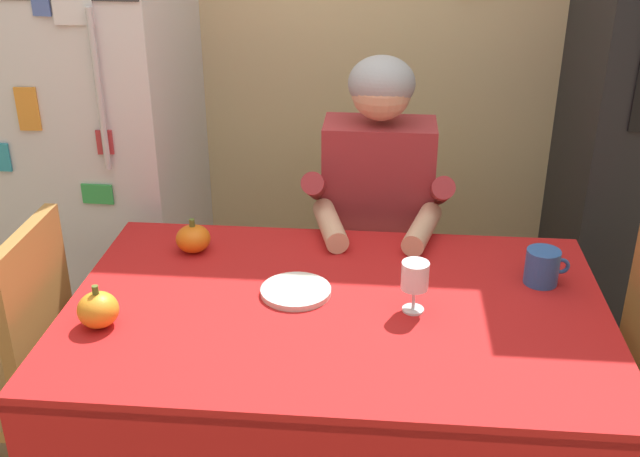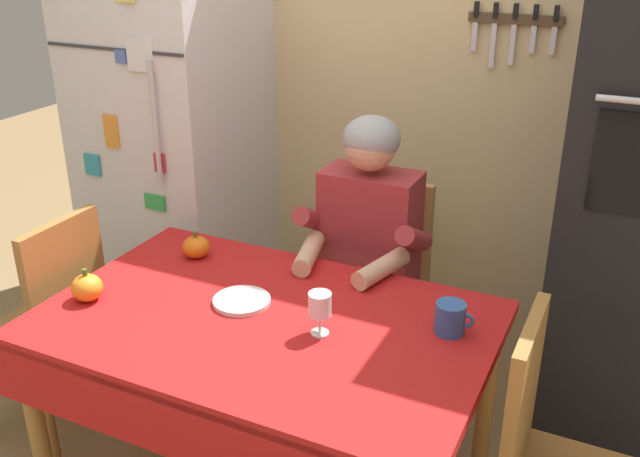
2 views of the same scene
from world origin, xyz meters
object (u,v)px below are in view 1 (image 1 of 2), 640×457
object	(u,v)px
wine_glass	(415,278)
pumpkin_medium	(193,239)
chair_behind_person	(376,251)
serving_tray	(296,291)
seated_person	(377,215)
chair_left_side	(12,366)
pumpkin_large	(98,310)
dining_table	(336,337)
coffee_mug	(543,267)
refrigerator	(92,132)

from	to	relation	value
wine_glass	pumpkin_medium	xyz separation A→B (m)	(-0.64, 0.28, -0.06)
chair_behind_person	serving_tray	bearing A→B (deg)	-105.65
seated_person	chair_left_side	xyz separation A→B (m)	(-0.99, -0.61, -0.23)
chair_left_side	serving_tray	bearing A→B (deg)	5.51
wine_glass	serving_tray	distance (m)	0.33
wine_glass	pumpkin_large	distance (m)	0.79
dining_table	seated_person	bearing A→B (deg)	81.48
dining_table	coffee_mug	world-z (taller)	coffee_mug
pumpkin_medium	serving_tray	xyz separation A→B (m)	(0.33, -0.22, -0.03)
chair_left_side	wine_glass	distance (m)	1.14
refrigerator	wine_glass	size ratio (longest dim) A/B	13.04
wine_glass	chair_behind_person	bearing A→B (deg)	97.73
coffee_mug	pumpkin_medium	xyz separation A→B (m)	(-0.99, 0.10, -0.01)
pumpkin_medium	serving_tray	world-z (taller)	pumpkin_medium
chair_left_side	pumpkin_large	bearing A→B (deg)	-20.58
chair_left_side	seated_person	bearing A→B (deg)	31.63
refrigerator	wine_glass	world-z (taller)	refrigerator
dining_table	wine_glass	world-z (taller)	wine_glass
dining_table	chair_left_side	distance (m)	0.91
dining_table	chair_left_side	world-z (taller)	chair_left_side
seated_person	serving_tray	distance (m)	0.57
chair_behind_person	refrigerator	bearing A→B (deg)	175.03
chair_behind_person	pumpkin_large	xyz separation A→B (m)	(-0.67, -0.92, 0.27)
pumpkin_large	dining_table	bearing A→B (deg)	12.57
seated_person	pumpkin_large	xyz separation A→B (m)	(-0.67, -0.73, 0.05)
seated_person	coffee_mug	world-z (taller)	seated_person
pumpkin_large	coffee_mug	bearing A→B (deg)	15.82
serving_tray	seated_person	bearing A→B (deg)	69.24
dining_table	serving_tray	world-z (taller)	serving_tray
serving_tray	chair_behind_person	bearing A→B (deg)	74.35
seated_person	chair_behind_person	bearing A→B (deg)	90.00
wine_glass	coffee_mug	bearing A→B (deg)	26.86
pumpkin_medium	wine_glass	bearing A→B (deg)	-23.63
coffee_mug	serving_tray	xyz separation A→B (m)	(-0.66, -0.12, -0.04)
refrigerator	pumpkin_medium	world-z (taller)	refrigerator
refrigerator	seated_person	xyz separation A→B (m)	(1.04, -0.28, -0.16)
refrigerator	chair_left_side	size ratio (longest dim) A/B	1.94
seated_person	serving_tray	world-z (taller)	seated_person
serving_tray	pumpkin_large	bearing A→B (deg)	-156.89
chair_left_side	pumpkin_medium	bearing A→B (deg)	33.00
coffee_mug	wine_glass	distance (m)	0.39
chair_left_side	pumpkin_medium	distance (m)	0.61
dining_table	seated_person	world-z (taller)	seated_person
dining_table	wine_glass	bearing A→B (deg)	3.62
chair_behind_person	pumpkin_medium	size ratio (longest dim) A/B	9.06
seated_person	coffee_mug	size ratio (longest dim) A/B	10.45
serving_tray	pumpkin_medium	bearing A→B (deg)	146.01
wine_glass	refrigerator	bearing A→B (deg)	142.78
pumpkin_medium	dining_table	bearing A→B (deg)	-33.44
chair_behind_person	chair_left_side	distance (m)	1.27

